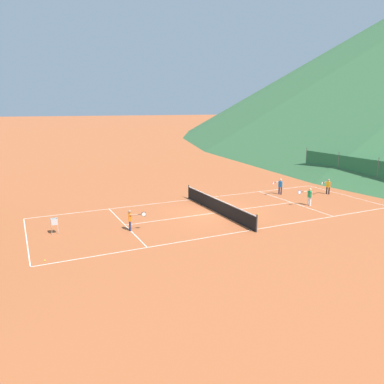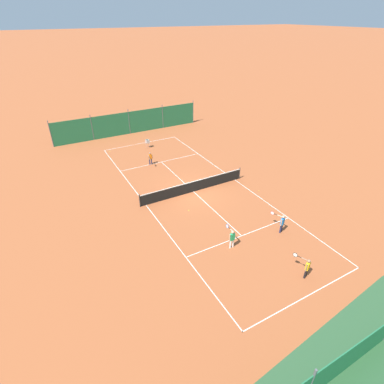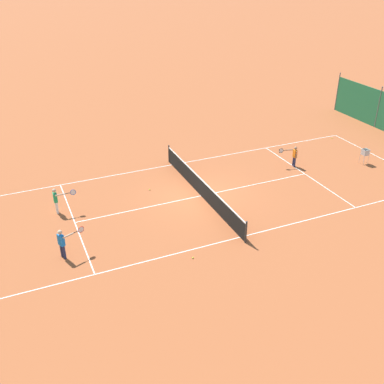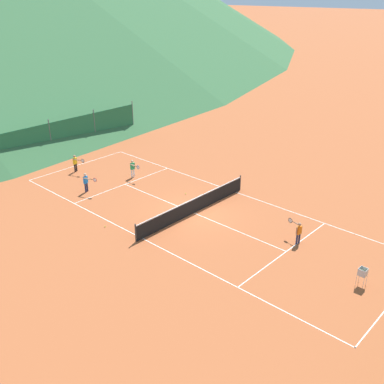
{
  "view_description": "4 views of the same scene",
  "coord_description": "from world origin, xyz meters",
  "px_view_note": "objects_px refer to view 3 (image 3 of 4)",
  "views": [
    {
      "loc": [
        21.27,
        -12.11,
        6.98
      ],
      "look_at": [
        -0.89,
        -1.47,
        1.4
      ],
      "focal_mm": 35.0,
      "sensor_mm": 36.0,
      "label": 1
    },
    {
      "loc": [
        10.17,
        18.1,
        12.44
      ],
      "look_at": [
        0.68,
        0.98,
        0.67
      ],
      "focal_mm": 28.0,
      "sensor_mm": 36.0,
      "label": 2
    },
    {
      "loc": [
        -18.2,
        8.45,
        11.03
      ],
      "look_at": [
        -1.73,
        1.26,
        1.35
      ],
      "focal_mm": 42.0,
      "sensor_mm": 36.0,
      "label": 3
    },
    {
      "loc": [
        -17.71,
        -16.1,
        12.24
      ],
      "look_at": [
        1.18,
        1.23,
        0.61
      ],
      "focal_mm": 42.0,
      "sensor_mm": 36.0,
      "label": 4
    }
  ],
  "objects_px": {
    "tennis_net": "(201,187)",
    "ball_hopper": "(365,153)",
    "player_far_baseline": "(56,199)",
    "tennis_ball_mid_court": "(332,138)",
    "tennis_ball_service_box": "(150,190)",
    "player_near_service": "(294,155)",
    "player_far_service": "(62,241)",
    "tennis_ball_by_net_right": "(193,258)"
  },
  "relations": [
    {
      "from": "player_far_baseline",
      "to": "ball_hopper",
      "type": "xyz_separation_m",
      "value": [
        -1.43,
        -17.34,
        -0.09
      ]
    },
    {
      "from": "player_far_baseline",
      "to": "ball_hopper",
      "type": "height_order",
      "value": "player_far_baseline"
    },
    {
      "from": "player_far_service",
      "to": "tennis_ball_by_net_right",
      "type": "distance_m",
      "value": 5.28
    },
    {
      "from": "tennis_net",
      "to": "ball_hopper",
      "type": "distance_m",
      "value": 10.4
    },
    {
      "from": "player_near_service",
      "to": "ball_hopper",
      "type": "distance_m",
      "value": 4.25
    },
    {
      "from": "player_far_baseline",
      "to": "player_far_service",
      "type": "height_order",
      "value": "player_far_service"
    },
    {
      "from": "player_near_service",
      "to": "tennis_ball_by_net_right",
      "type": "xyz_separation_m",
      "value": [
        -5.79,
        8.87,
        -0.68
      ]
    },
    {
      "from": "player_near_service",
      "to": "tennis_ball_mid_court",
      "type": "height_order",
      "value": "player_near_service"
    },
    {
      "from": "player_far_baseline",
      "to": "tennis_ball_by_net_right",
      "type": "xyz_separation_m",
      "value": [
        -5.89,
        -4.43,
        -0.71
      ]
    },
    {
      "from": "tennis_ball_by_net_right",
      "to": "player_far_baseline",
      "type": "bearing_deg",
      "value": 36.91
    },
    {
      "from": "tennis_net",
      "to": "player_near_service",
      "type": "distance_m",
      "value": 6.46
    },
    {
      "from": "tennis_net",
      "to": "player_far_service",
      "type": "bearing_deg",
      "value": 108.94
    },
    {
      "from": "player_far_service",
      "to": "ball_hopper",
      "type": "xyz_separation_m",
      "value": [
        2.28,
        -17.67,
        -0.11
      ]
    },
    {
      "from": "player_far_baseline",
      "to": "tennis_ball_service_box",
      "type": "xyz_separation_m",
      "value": [
        0.42,
        -4.73,
        -0.71
      ]
    },
    {
      "from": "player_far_baseline",
      "to": "player_far_service",
      "type": "xyz_separation_m",
      "value": [
        -3.71,
        0.33,
        0.02
      ]
    },
    {
      "from": "tennis_net",
      "to": "tennis_ball_service_box",
      "type": "distance_m",
      "value": 2.79
    },
    {
      "from": "tennis_ball_by_net_right",
      "to": "tennis_ball_mid_court",
      "type": "bearing_deg",
      "value": -58.72
    },
    {
      "from": "player_far_service",
      "to": "player_far_baseline",
      "type": "bearing_deg",
      "value": -5.05
    },
    {
      "from": "tennis_net",
      "to": "ball_hopper",
      "type": "relative_size",
      "value": 10.31
    },
    {
      "from": "tennis_net",
      "to": "tennis_ball_by_net_right",
      "type": "bearing_deg",
      "value": 151.77
    },
    {
      "from": "tennis_ball_mid_court",
      "to": "ball_hopper",
      "type": "xyz_separation_m",
      "value": [
        -3.9,
        0.86,
        0.62
      ]
    },
    {
      "from": "tennis_ball_service_box",
      "to": "player_far_baseline",
      "type": "bearing_deg",
      "value": 95.02
    },
    {
      "from": "player_near_service",
      "to": "tennis_ball_mid_court",
      "type": "distance_m",
      "value": 5.58
    },
    {
      "from": "player_far_baseline",
      "to": "tennis_ball_by_net_right",
      "type": "bearing_deg",
      "value": -143.09
    },
    {
      "from": "player_far_baseline",
      "to": "tennis_ball_service_box",
      "type": "relative_size",
      "value": 19.45
    },
    {
      "from": "tennis_net",
      "to": "tennis_ball_service_box",
      "type": "height_order",
      "value": "tennis_net"
    },
    {
      "from": "player_far_service",
      "to": "ball_hopper",
      "type": "relative_size",
      "value": 1.48
    },
    {
      "from": "player_far_baseline",
      "to": "tennis_ball_by_net_right",
      "type": "relative_size",
      "value": 19.45
    },
    {
      "from": "tennis_net",
      "to": "player_near_service",
      "type": "relative_size",
      "value": 7.48
    },
    {
      "from": "player_far_baseline",
      "to": "tennis_net",
      "type": "bearing_deg",
      "value": -99.97
    },
    {
      "from": "tennis_ball_service_box",
      "to": "ball_hopper",
      "type": "height_order",
      "value": "ball_hopper"
    },
    {
      "from": "player_near_service",
      "to": "tennis_ball_by_net_right",
      "type": "relative_size",
      "value": 18.58
    },
    {
      "from": "player_near_service",
      "to": "tennis_ball_service_box",
      "type": "xyz_separation_m",
      "value": [
        0.52,
        8.57,
        -0.68
      ]
    },
    {
      "from": "player_near_service",
      "to": "ball_hopper",
      "type": "xyz_separation_m",
      "value": [
        -1.32,
        -4.04,
        -0.06
      ]
    },
    {
      "from": "tennis_ball_by_net_right",
      "to": "player_near_service",
      "type": "bearing_deg",
      "value": -56.86
    },
    {
      "from": "player_far_service",
      "to": "tennis_ball_mid_court",
      "type": "distance_m",
      "value": 19.54
    },
    {
      "from": "tennis_ball_by_net_right",
      "to": "tennis_ball_service_box",
      "type": "bearing_deg",
      "value": -2.73
    },
    {
      "from": "player_far_service",
      "to": "tennis_ball_service_box",
      "type": "height_order",
      "value": "player_far_service"
    },
    {
      "from": "player_far_baseline",
      "to": "tennis_ball_mid_court",
      "type": "relative_size",
      "value": 19.45
    },
    {
      "from": "player_far_baseline",
      "to": "tennis_ball_mid_court",
      "type": "height_order",
      "value": "player_far_baseline"
    },
    {
      "from": "tennis_ball_by_net_right",
      "to": "ball_hopper",
      "type": "relative_size",
      "value": 0.07
    },
    {
      "from": "tennis_ball_by_net_right",
      "to": "player_far_service",
      "type": "bearing_deg",
      "value": 65.36
    }
  ]
}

